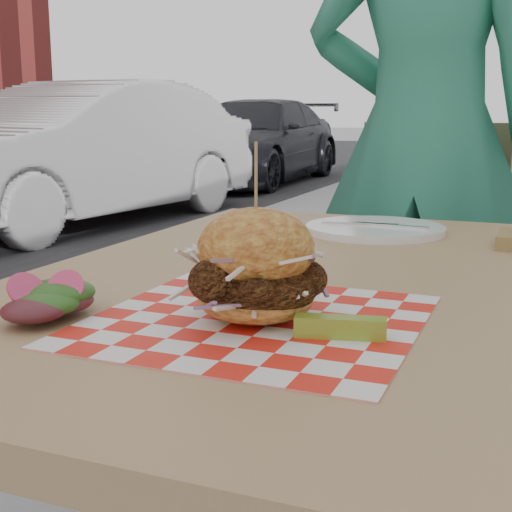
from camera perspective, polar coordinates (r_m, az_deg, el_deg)
The scene contains 10 objects.
diner at distance 2.01m, azimuth 13.28°, elevation 9.08°, with size 0.66×0.43×1.81m, color #2E8668.
car_white at distance 6.43m, azimuth -14.11°, elevation 7.99°, with size 1.31×3.77×1.24m, color silver.
car_dark at distance 9.97m, azimuth -0.19°, elevation 9.20°, with size 1.60×3.93×1.14m, color black.
patio_table at distance 1.06m, azimuth 4.68°, elevation -5.55°, with size 0.80×1.20×0.75m.
patio_chair at distance 2.09m, azimuth 13.45°, elevation -0.67°, with size 0.43×0.44×0.95m.
paper_liner at distance 0.81m, azimuth -0.00°, elevation -5.14°, with size 0.36×0.36×0.00m, color red.
sandwich at distance 0.80m, azimuth -0.00°, elevation -1.26°, with size 0.17×0.17×0.20m.
pickle_spear at distance 0.75m, azimuth 6.75°, elevation -5.67°, with size 0.10×0.02×0.02m, color olive.
side_salad at distance 0.84m, azimuth -16.55°, elevation -3.97°, with size 0.14×0.14×0.05m.
place_setting at distance 1.41m, azimuth 9.49°, elevation 2.15°, with size 0.27×0.27×0.02m.
Camera 1 is at (0.19, -0.95, 0.98)m, focal length 50.00 mm.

